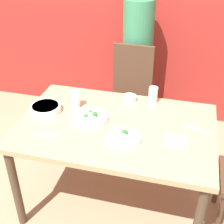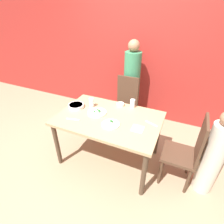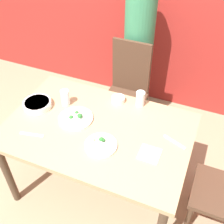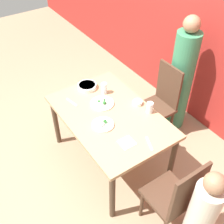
{
  "view_description": "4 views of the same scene",
  "coord_description": "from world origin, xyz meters",
  "px_view_note": "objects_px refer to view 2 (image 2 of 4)",
  "views": [
    {
      "loc": [
        0.43,
        -1.74,
        1.99
      ],
      "look_at": [
        -0.05,
        0.08,
        0.8
      ],
      "focal_mm": 50.0,
      "sensor_mm": 36.0,
      "label": 1
    },
    {
      "loc": [
        0.84,
        -1.76,
        2.05
      ],
      "look_at": [
        0.03,
        0.03,
        0.83
      ],
      "focal_mm": 28.0,
      "sensor_mm": 36.0,
      "label": 2
    },
    {
      "loc": [
        0.66,
        -1.31,
        2.23
      ],
      "look_at": [
        0.11,
        0.02,
        0.94
      ],
      "focal_mm": 45.0,
      "sensor_mm": 36.0,
      "label": 3
    },
    {
      "loc": [
        1.85,
        -1.22,
        2.77
      ],
      "look_at": [
        0.03,
        0.01,
        0.8
      ],
      "focal_mm": 45.0,
      "sensor_mm": 36.0,
      "label": 4
    }
  ],
  "objects_px": {
    "chair_adult_spot": "(125,104)",
    "chair_child_spot": "(187,151)",
    "person_adult": "(131,87)",
    "person_child": "(213,157)",
    "plate_rice_adult": "(110,124)",
    "bowl_curry": "(76,106)",
    "glass_water_tall": "(133,104)"
  },
  "relations": [
    {
      "from": "chair_adult_spot",
      "to": "bowl_curry",
      "type": "xyz_separation_m",
      "value": [
        -0.49,
        -0.76,
        0.25
      ]
    },
    {
      "from": "chair_child_spot",
      "to": "person_child",
      "type": "bearing_deg",
      "value": 90.0
    },
    {
      "from": "person_adult",
      "to": "glass_water_tall",
      "type": "distance_m",
      "value": 0.78
    },
    {
      "from": "person_adult",
      "to": "bowl_curry",
      "type": "bearing_deg",
      "value": -114.54
    },
    {
      "from": "person_child",
      "to": "bowl_curry",
      "type": "xyz_separation_m",
      "value": [
        -1.86,
        0.02,
        0.23
      ]
    },
    {
      "from": "person_adult",
      "to": "glass_water_tall",
      "type": "height_order",
      "value": "person_adult"
    },
    {
      "from": "person_adult",
      "to": "plate_rice_adult",
      "type": "bearing_deg",
      "value": -83.15
    },
    {
      "from": "chair_child_spot",
      "to": "person_child",
      "type": "height_order",
      "value": "person_child"
    },
    {
      "from": "chair_adult_spot",
      "to": "chair_child_spot",
      "type": "height_order",
      "value": "same"
    },
    {
      "from": "chair_adult_spot",
      "to": "person_child",
      "type": "distance_m",
      "value": 1.58
    },
    {
      "from": "chair_child_spot",
      "to": "plate_rice_adult",
      "type": "xyz_separation_m",
      "value": [
        -0.94,
        -0.17,
        0.24
      ]
    },
    {
      "from": "plate_rice_adult",
      "to": "person_child",
      "type": "bearing_deg",
      "value": 7.87
    },
    {
      "from": "chair_adult_spot",
      "to": "person_child",
      "type": "bearing_deg",
      "value": -29.73
    },
    {
      "from": "person_adult",
      "to": "person_child",
      "type": "bearing_deg",
      "value": -38.5
    },
    {
      "from": "plate_rice_adult",
      "to": "glass_water_tall",
      "type": "relative_size",
      "value": 1.78
    },
    {
      "from": "person_child",
      "to": "plate_rice_adult",
      "type": "bearing_deg",
      "value": -172.13
    },
    {
      "from": "chair_child_spot",
      "to": "person_child",
      "type": "relative_size",
      "value": 0.87
    },
    {
      "from": "chair_child_spot",
      "to": "bowl_curry",
      "type": "xyz_separation_m",
      "value": [
        -1.58,
        0.02,
        0.25
      ]
    },
    {
      "from": "chair_adult_spot",
      "to": "glass_water_tall",
      "type": "xyz_separation_m",
      "value": [
        0.26,
        -0.43,
        0.29
      ]
    },
    {
      "from": "person_adult",
      "to": "bowl_curry",
      "type": "relative_size",
      "value": 6.99
    },
    {
      "from": "person_child",
      "to": "plate_rice_adult",
      "type": "relative_size",
      "value": 5.11
    },
    {
      "from": "chair_child_spot",
      "to": "person_child",
      "type": "distance_m",
      "value": 0.28
    },
    {
      "from": "chair_adult_spot",
      "to": "glass_water_tall",
      "type": "distance_m",
      "value": 0.58
    },
    {
      "from": "chair_child_spot",
      "to": "bowl_curry",
      "type": "distance_m",
      "value": 1.6
    },
    {
      "from": "plate_rice_adult",
      "to": "chair_adult_spot",
      "type": "bearing_deg",
      "value": 99.03
    },
    {
      "from": "plate_rice_adult",
      "to": "person_adult",
      "type": "bearing_deg",
      "value": 96.85
    },
    {
      "from": "person_adult",
      "to": "bowl_curry",
      "type": "distance_m",
      "value": 1.18
    },
    {
      "from": "person_adult",
      "to": "bowl_curry",
      "type": "height_order",
      "value": "person_adult"
    },
    {
      "from": "person_adult",
      "to": "glass_water_tall",
      "type": "relative_size",
      "value": 12.26
    },
    {
      "from": "plate_rice_adult",
      "to": "glass_water_tall",
      "type": "bearing_deg",
      "value": 78.01
    },
    {
      "from": "person_child",
      "to": "plate_rice_adult",
      "type": "distance_m",
      "value": 1.25
    },
    {
      "from": "chair_adult_spot",
      "to": "bowl_curry",
      "type": "distance_m",
      "value": 0.94
    }
  ]
}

